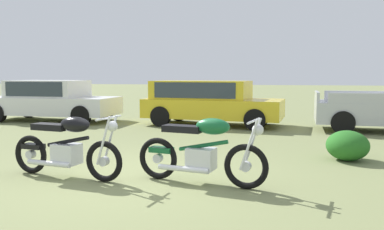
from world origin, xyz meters
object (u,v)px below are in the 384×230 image
Objects in this scene: car_yellow at (207,99)px; shrub_low at (348,145)px; car_white at (51,98)px; motorcycle_black at (67,147)px; motorcycle_green at (201,151)px.

car_yellow reaches higher than shrub_low.
car_white is 5.60m from car_yellow.
motorcycle_green is at bearing 11.92° from motorcycle_black.
motorcycle_black is 2.14m from motorcycle_green.
motorcycle_black is at bearing -55.28° from car_white.
shrub_low is at bearing 53.39° from motorcycle_green.
motorcycle_black is 1.00× the size of motorcycle_green.
motorcycle_green is at bearing -74.56° from car_yellow.
shrub_low is (9.15, -4.64, -0.51)m from car_white.
car_white is at bearing 145.37° from motorcycle_green.
car_yellow is at bearing 91.32° from motorcycle_black.
car_yellow is 5.40× the size of shrub_low.
motorcycle_black is 0.44× the size of car_white.
motorcycle_black is 5.09m from shrub_low.
motorcycle_black is 8.34m from car_white.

